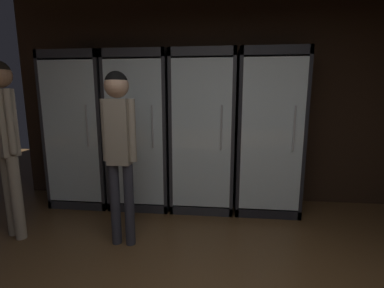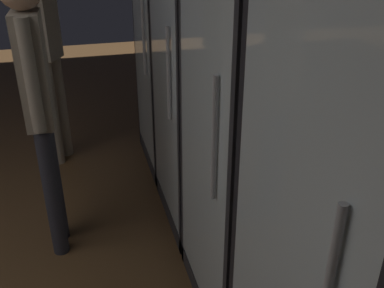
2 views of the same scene
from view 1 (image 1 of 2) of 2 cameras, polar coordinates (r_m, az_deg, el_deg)
wall_back at (r=3.67m, az=8.80°, el=9.68°), size 6.00×0.06×2.80m
cooler_far_left at (r=3.84m, az=-21.93°, el=2.37°), size 0.76×0.62×1.96m
cooler_left at (r=3.54m, az=-10.52°, el=2.45°), size 0.76×0.62×1.96m
cooler_center at (r=3.40m, az=2.39°, el=2.24°), size 0.76×0.62×1.96m
cooler_right at (r=3.44m, az=15.67°, el=2.05°), size 0.76×0.62×1.96m
shopper_near at (r=2.53m, az=-15.34°, el=1.67°), size 0.32×0.22×1.64m
shopper_far at (r=3.14m, az=-35.09°, el=2.90°), size 0.29×0.23×1.75m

